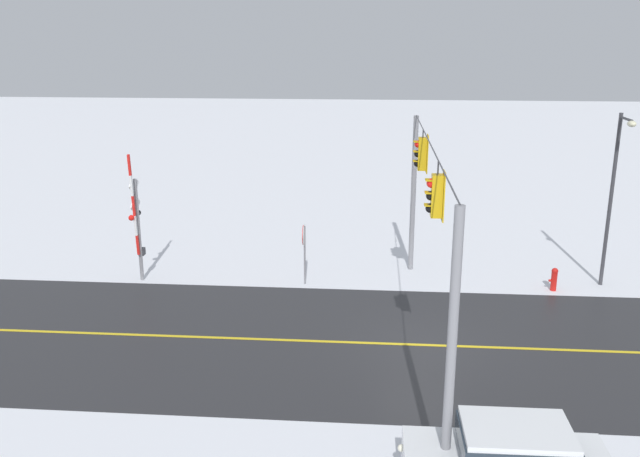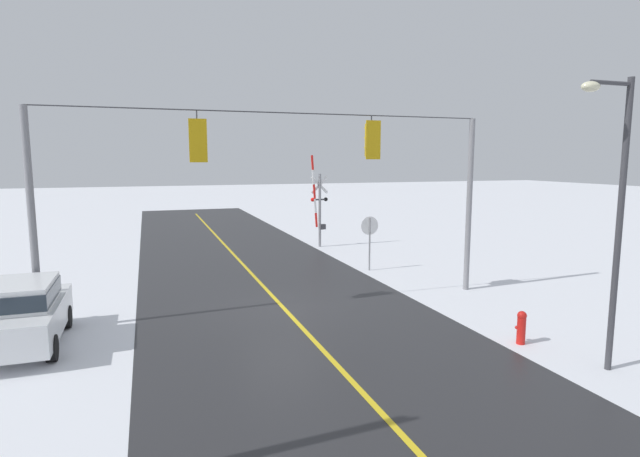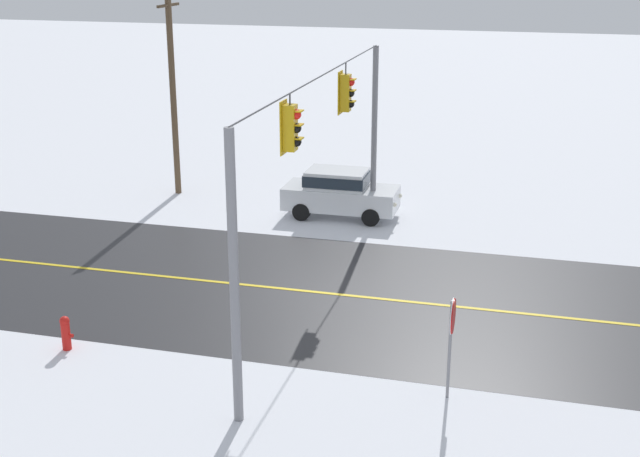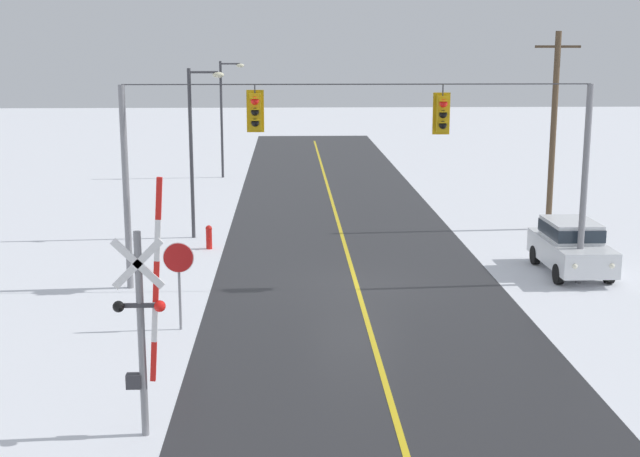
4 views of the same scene
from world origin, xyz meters
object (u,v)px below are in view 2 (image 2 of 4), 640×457
stop_sign (370,231)px  railroad_crossing (319,205)px  streetlamp_near (614,199)px  parked_car_white (23,311)px  fire_hydrant (521,326)px

stop_sign → railroad_crossing: railroad_crossing is taller
railroad_crossing → streetlamp_near: bearing=92.4°
stop_sign → parked_car_white: (12.09, 5.38, -0.76)m
railroad_crossing → parked_car_white: size_ratio=1.19×
fire_hydrant → railroad_crossing: bearing=-89.3°
stop_sign → railroad_crossing: bearing=-88.9°
railroad_crossing → streetlamp_near: size_ratio=0.77×
stop_sign → railroad_crossing: size_ratio=0.47×
streetlamp_near → fire_hydrant: bearing=-74.1°
stop_sign → fire_hydrant: size_ratio=2.67×
railroad_crossing → fire_hydrant: 15.76m
fire_hydrant → stop_sign: bearing=-89.6°
streetlamp_near → fire_hydrant: 4.00m
stop_sign → streetlamp_near: streetlamp_near is taller
parked_car_white → streetlamp_near: streetlamp_near is taller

